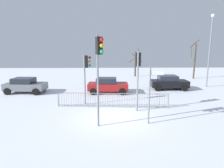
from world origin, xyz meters
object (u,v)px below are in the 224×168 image
Objects in this scene: car_red_trailing at (108,85)px; street_lamp at (210,44)px; traffic_light_mid_left at (87,68)px; traffic_light_foreground_right at (138,67)px; traffic_light_mid_right at (99,61)px; car_grey_far at (25,85)px; bare_tree_left at (194,60)px; bare_tree_centre at (135,63)px; direction_sign_post at (150,93)px; car_black_mid at (169,82)px.

car_red_trailing is 0.49× the size of street_lamp.
car_red_trailing is at bearing 148.41° from traffic_light_mid_left.
traffic_light_foreground_right is 3.83m from traffic_light_mid_right.
traffic_light_mid_left is 1.00× the size of car_red_trailing.
traffic_light_foreground_right is 1.05× the size of car_grey_far.
car_grey_far is 0.71× the size of bare_tree_left.
traffic_light_mid_left is 4.58m from traffic_light_mid_right.
traffic_light_foreground_right is at bearing -66.56° from car_red_trailing.
bare_tree_centre reaches higher than car_red_trailing.
traffic_light_mid_left is at bearing 138.35° from direction_sign_post.
car_grey_far is at bearing -172.87° from street_lamp.
traffic_light_mid_left is at bearing -111.93° from bare_tree_centre.
bare_tree_left reaches higher than traffic_light_mid_right.
direction_sign_post is 8.12m from car_red_trailing.
traffic_light_foreground_right reaches higher than direction_sign_post.
bare_tree_centre is at bearing 70.48° from car_red_trailing.
car_red_trailing is 0.71× the size of bare_tree_left.
street_lamp is at bearing 15.22° from car_red_trailing.
car_red_trailing is 14.98m from bare_tree_left.
car_red_trailing is (-2.07, 5.27, -2.25)m from traffic_light_foreground_right.
street_lamp reaches higher than bare_tree_left.
traffic_light_mid_right is at bearing -168.90° from direction_sign_post.
traffic_light_mid_left reaches higher than direction_sign_post.
car_red_trailing is 0.92× the size of bare_tree_centre.
street_lamp reaches higher than car_black_mid.
car_red_trailing is at bearing -165.52° from car_black_mid.
traffic_light_foreground_right is 1.24× the size of direction_sign_post.
car_red_trailing is at bearing 110.52° from direction_sign_post.
traffic_light_mid_left reaches higher than car_red_trailing.
traffic_light_mid_left is at bearing -110.76° from traffic_light_mid_right.
bare_tree_centre is (-6.81, 8.16, -2.66)m from street_lamp.
bare_tree_left reaches higher than car_red_trailing.
street_lamp is 1.86× the size of bare_tree_centre.
direction_sign_post reaches higher than car_black_mid.
traffic_light_mid_right is (1.13, -4.36, 0.82)m from traffic_light_mid_left.
traffic_light_mid_left is 7.77m from car_grey_far.
car_red_trailing is 7.97m from car_grey_far.
direction_sign_post is 0.86× the size of car_black_mid.
bare_tree_centre is (5.83, 14.48, -0.79)m from traffic_light_mid_left.
car_grey_far is (-10.03, 5.48, -2.25)m from traffic_light_foreground_right.
traffic_light_mid_left is 4.54m from car_red_trailing.
car_black_mid is 0.70× the size of bare_tree_left.
traffic_light_mid_left is 14.25m from street_lamp.
traffic_light_mid_left is 1.16× the size of direction_sign_post.
traffic_light_mid_left is 9.70m from car_black_mid.
traffic_light_mid_right is 11.55m from car_grey_far.
bare_tree_centre reaches higher than car_black_mid.
traffic_light_mid_right is 1.29× the size of car_black_mid.
traffic_light_mid_left is 0.92× the size of bare_tree_centre.
traffic_light_mid_right is 3.40m from direction_sign_post.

